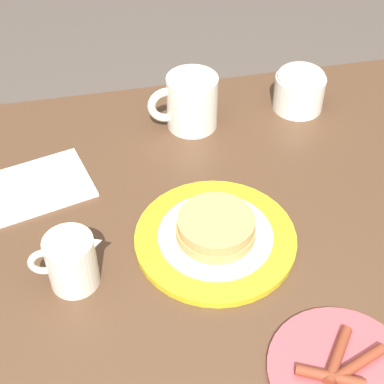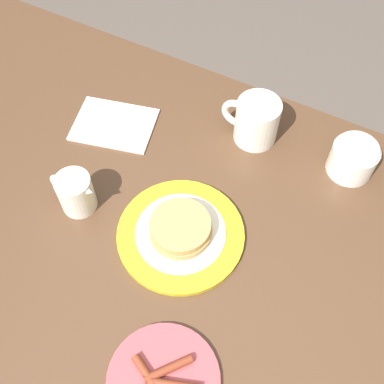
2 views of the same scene
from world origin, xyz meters
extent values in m
plane|color=#51473F|center=(0.00, 0.00, 0.00)|extent=(8.00, 8.00, 0.00)
cube|color=#4C3321|center=(0.00, 0.00, 0.71)|extent=(1.49, 0.96, 0.03)
cube|color=#4C3321|center=(0.69, -0.42, 0.35)|extent=(0.07, 0.07, 0.69)
cylinder|color=gold|center=(-0.06, -0.05, 0.73)|extent=(0.24, 0.24, 0.01)
cylinder|color=white|center=(-0.06, -0.05, 0.74)|extent=(0.17, 0.17, 0.00)
cylinder|color=tan|center=(-0.06, -0.05, 0.75)|extent=(0.12, 0.12, 0.02)
cylinder|color=tan|center=(-0.06, -0.05, 0.77)|extent=(0.11, 0.11, 0.02)
cylinder|color=#B2474C|center=(-0.16, 0.19, 0.73)|extent=(0.19, 0.19, 0.01)
cylinder|color=brown|center=(-0.14, 0.20, 0.74)|extent=(0.08, 0.05, 0.01)
cylinder|color=brown|center=(-0.16, 0.18, 0.74)|extent=(0.06, 0.07, 0.01)
cylinder|color=silver|center=(-0.08, -0.34, 0.77)|extent=(0.09, 0.09, 0.10)
torus|color=silver|center=(-0.04, -0.34, 0.77)|extent=(0.07, 0.01, 0.07)
cylinder|color=brown|center=(-0.08, -0.34, 0.82)|extent=(0.08, 0.08, 0.00)
cylinder|color=silver|center=(0.15, -0.02, 0.77)|extent=(0.07, 0.07, 0.08)
cone|color=silver|center=(0.12, -0.02, 0.80)|extent=(0.04, 0.03, 0.04)
torus|color=silver|center=(0.19, -0.02, 0.77)|extent=(0.05, 0.01, 0.05)
cylinder|color=silver|center=(-0.29, -0.35, 0.76)|extent=(0.09, 0.09, 0.07)
ellipsoid|color=silver|center=(-0.29, -0.35, 0.79)|extent=(0.09, 0.09, 0.03)
sphere|color=silver|center=(-0.29, -0.35, 0.81)|extent=(0.02, 0.02, 0.02)
cube|color=silver|center=(0.20, -0.23, 0.73)|extent=(0.20, 0.17, 0.01)
camera|label=1|loc=(0.10, 0.52, 1.40)|focal=55.00mm
camera|label=2|loc=(-0.28, 0.32, 1.55)|focal=45.00mm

